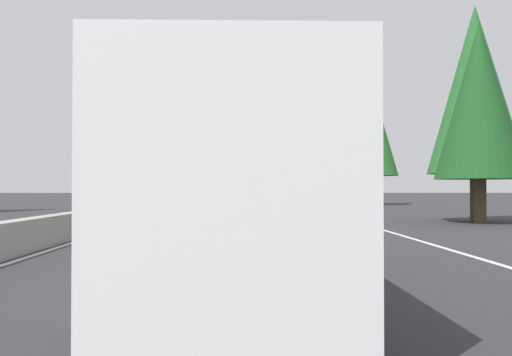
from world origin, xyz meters
TOP-DOWN VIEW (x-y plane):
  - ground_plane at (60.00, 0.00)m, footprint 320.00×320.00m
  - median_barrier at (80.00, 0.30)m, footprint 180.00×0.56m
  - shoulder_stripe_right at (70.00, -11.52)m, footprint 160.00×0.16m
  - shoulder_stripe_median at (70.00, -0.25)m, footprint 160.00×0.16m
  - sign_gantry_overhead at (36.78, -6.04)m, footprint 0.50×12.68m
  - bus_far_right at (9.14, -5.56)m, footprint 11.50×2.55m
  - sedan_mid_right at (20.44, -5.60)m, footprint 4.40×1.80m
  - pickup_far_center at (70.88, -9.05)m, footprint 5.60×2.00m
  - sedan_mid_center at (95.53, -1.97)m, footprint 4.40×1.80m
  - conifer_right_foreground at (27.28, -17.47)m, footprint 4.41×4.41m
  - conifer_right_near at (28.84, -17.91)m, footprint 5.02×5.02m
  - conifer_right_mid at (59.85, -19.04)m, footprint 6.14×6.14m
  - conifer_right_far at (70.87, -15.27)m, footprint 5.43×5.43m

SIDE VIEW (x-z plane):
  - ground_plane at x=60.00m, z-range 0.00..0.00m
  - shoulder_stripe_right at x=70.00m, z-range 0.00..0.01m
  - shoulder_stripe_median at x=70.00m, z-range 0.00..0.01m
  - median_barrier at x=80.00m, z-range 0.00..0.90m
  - sedan_mid_right at x=20.44m, z-range -0.05..1.42m
  - sedan_mid_center at x=95.53m, z-range -0.05..1.42m
  - pickup_far_center at x=70.88m, z-range -0.02..1.84m
  - bus_far_right at x=9.14m, z-range 0.17..3.27m
  - sign_gantry_overhead at x=36.78m, z-range 1.83..8.01m
  - conifer_right_foreground at x=27.28m, z-range 1.08..11.09m
  - conifer_right_near at x=28.84m, z-range 1.23..12.64m
  - conifer_right_far at x=70.87m, z-range 1.33..13.67m
  - conifer_right_mid at x=59.85m, z-range 1.51..15.47m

